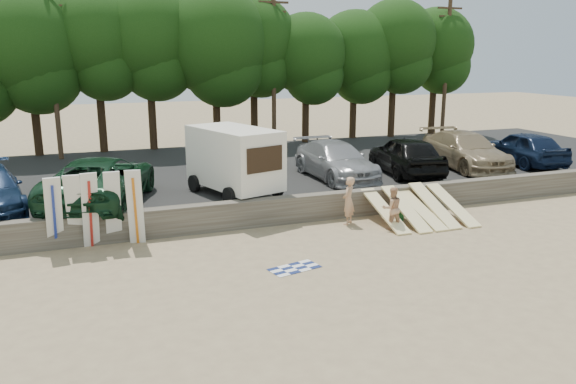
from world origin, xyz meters
The scene contains 26 objects.
ground centered at (0.00, 0.00, 0.00)m, with size 120.00×120.00×0.00m, color tan.
seawall centered at (0.00, 3.00, 0.50)m, with size 44.00×0.50×1.00m, color #6B6356.
parking_lot centered at (0.00, 10.50, 0.35)m, with size 44.00×14.50×0.70m, color #282828.
treeline centered at (-1.59, 17.43, 6.62)m, with size 34.05×6.81×9.30m.
utility_poles centered at (2.00, 16.00, 5.43)m, with size 25.80×0.26×9.00m.
box_trailer centered at (-3.35, 5.24, 2.17)m, with size 3.27×4.55×2.63m.
car_1 centered at (-8.38, 5.53, 1.59)m, with size 2.95×6.40×1.78m, color #133620.
car_2 centered at (1.65, 6.54, 1.50)m, with size 2.25×5.52×1.60m, color #97979B.
car_3 centered at (5.05, 6.20, 1.60)m, with size 2.13×5.29×1.80m, color black.
car_4 centered at (8.60, 6.53, 1.56)m, with size 2.41×5.94×1.72m, color #988160.
car_5 centered at (11.82, 6.14, 1.55)m, with size 2.02×5.02×1.71m, color #0E1933.
surfboard_upright_0 centered at (-9.91, 2.56, 1.25)m, with size 0.50×0.06×2.60m, color silver.
surfboard_upright_1 centered at (-9.30, 2.64, 1.26)m, with size 0.50×0.06×2.60m, color silver.
surfboard_upright_2 centered at (-8.84, 2.50, 1.27)m, with size 0.50×0.06×2.60m, color silver.
surfboard_upright_3 centered at (-8.14, 2.56, 1.27)m, with size 0.50×0.06×2.60m, color silver.
surfboard_upright_4 centered at (-7.46, 2.36, 1.28)m, with size 0.50×0.06×2.60m, color silver.
surfboard_low_0 centered at (1.35, 1.58, 0.52)m, with size 0.56×3.00×0.07m, color #FFE7A0.
surfboard_low_1 centered at (2.15, 1.44, 0.56)m, with size 0.56×3.00×0.07m, color #FFE7A0.
surfboard_low_2 centered at (2.81, 1.47, 0.47)m, with size 0.56×3.00×0.07m, color #FFE7A0.
surfboard_low_3 centered at (3.40, 1.45, 0.57)m, with size 0.56×3.00×0.07m, color #FFE7A0.
surfboard_low_4 centered at (4.18, 1.40, 0.52)m, with size 0.56×3.00×0.07m, color #FFE7A0.
beachgoer_a centered at (0.09, 2.06, 0.89)m, with size 0.65×0.43×1.78m, color tan.
beachgoer_b centered at (1.29, 0.98, 0.77)m, with size 0.75×0.59×1.55m, color tan.
cooler centered at (2.07, 1.86, 0.16)m, with size 0.38×0.30×0.32m, color #238245.
gear_bag centered at (1.86, 1.88, 0.11)m, with size 0.30×0.25×0.22m, color #D14318.
beach_towel centered at (-3.35, -1.39, 0.01)m, with size 1.50×1.50×0.00m, color white.
Camera 1 is at (-8.90, -15.82, 6.11)m, focal length 35.00 mm.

